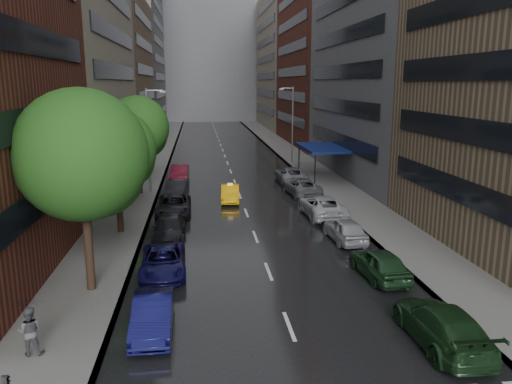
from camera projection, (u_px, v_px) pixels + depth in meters
road at (226, 158)px, 64.72m from camera, size 14.00×140.00×0.01m
sidewalk_left at (155, 159)px, 63.70m from camera, size 4.00×140.00×0.15m
sidewalk_right at (294, 156)px, 65.72m from camera, size 4.00×140.00×0.15m
buildings_left at (111, 35)px, 68.13m from camera, size 8.00×108.00×38.00m
buildings_right at (329, 43)px, 69.68m from camera, size 8.05×109.10×36.00m
building_far at (210, 57)px, 127.25m from camera, size 40.00×14.00×32.00m
tree_near at (82, 155)px, 22.02m from camera, size 5.93×5.93×9.44m
tree_mid at (116, 150)px, 31.22m from camera, size 5.03×5.03×8.01m
tree_far at (137, 127)px, 42.42m from camera, size 5.38×5.38×8.58m
taxi at (230, 193)px, 41.07m from camera, size 1.71×4.24×1.37m
parked_cars_left at (172, 213)px, 34.58m from camera, size 2.51×35.45×1.61m
parked_cars_right at (325, 210)px, 35.44m from camera, size 2.91×36.43×1.59m
ped_black_umbrella at (29, 322)px, 17.49m from camera, size 0.96×0.98×2.09m
street_lamp_left at (149, 138)px, 43.40m from camera, size 1.74×0.22×9.00m
street_lamp_right at (292, 123)px, 59.69m from camera, size 1.74×0.22×9.00m
awning at (322, 148)px, 50.51m from camera, size 4.00×8.00×3.12m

